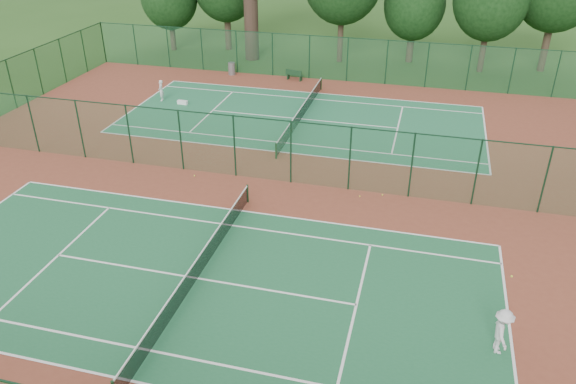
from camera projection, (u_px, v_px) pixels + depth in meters
The scene contains 17 objects.
ground at pixel (263, 179), 30.16m from camera, with size 120.00×120.00×0.00m, color #234A17.
red_pad at pixel (263, 179), 30.16m from camera, with size 40.00×36.00×0.01m, color brown.
court_near at pixel (198, 278), 22.53m from camera, with size 23.77×10.97×0.01m, color #1D5E37.
court_far at pixel (302, 119), 37.78m from camera, with size 23.77×10.97×0.01m, color #216B43.
fence_north at pixel (328, 58), 44.57m from camera, with size 40.00×0.09×3.50m.
fence_divider at pixel (262, 149), 29.31m from camera, with size 40.00×0.09×3.50m.
tennis_net_near at pixel (197, 268), 22.27m from camera, with size 0.10×12.90×0.97m.
tennis_net_far at pixel (302, 112), 37.53m from camera, with size 0.10×12.90×0.97m.
player_near at pixel (502, 332), 18.62m from camera, with size 1.11×0.64×1.72m, color silver.
player_far at pixel (161, 90), 40.66m from camera, with size 0.55×0.36×1.51m, color white.
trash_bin at pixel (232, 69), 46.36m from camera, with size 0.56×0.56×1.01m, color gray.
bench at pixel (294, 75), 45.03m from camera, with size 1.48×0.72×0.88m.
kit_bag at pixel (183, 102), 40.26m from camera, with size 0.74×0.28×0.28m, color white.
stray_ball_a at pixel (382, 195), 28.51m from camera, with size 0.07×0.07×0.07m, color #E1EF37.
stray_ball_b at pixel (360, 196), 28.40m from camera, with size 0.07×0.07×0.07m, color yellow.
stray_ball_c at pixel (194, 176), 30.39m from camera, with size 0.07×0.07×0.07m, color #D3F238.
evergreen_row at pixel (346, 60), 50.61m from camera, with size 39.00×5.00×12.00m, color black, non-canonical shape.
Camera 1 is at (8.06, -25.56, 13.93)m, focal length 35.00 mm.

